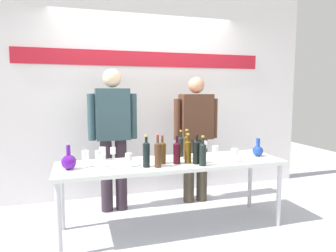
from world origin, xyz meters
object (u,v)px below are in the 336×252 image
presenter_left (113,131)px  wine_bottle_3 (158,154)px  decanter_blue_left (69,162)px  wine_bottle_1 (197,151)px  wine_glass_left_5 (103,159)px  wine_bottle_0 (177,152)px  wine_bottle_4 (203,153)px  wine_glass_right_0 (235,152)px  display_table (172,167)px  wine_bottle_8 (146,153)px  wine_glass_left_4 (85,155)px  wine_glass_left_2 (102,151)px  wine_glass_right_2 (215,150)px  wine_bottle_6 (188,151)px  decanter_blue_right (258,150)px  wine_glass_right_1 (204,145)px  wine_glass_left_1 (98,155)px  wine_bottle_5 (181,146)px  wine_bottle_2 (187,146)px  wine_glass_left_3 (129,157)px  wine_bottle_7 (162,152)px  presenter_right (196,132)px  wine_glass_left_0 (113,151)px

presenter_left → wine_bottle_3: bearing=-69.0°
wine_bottle_3 → decanter_blue_left: bearing=168.8°
wine_bottle_1 → wine_glass_left_5: (-0.93, 0.04, -0.03)m
wine_bottle_0 → wine_bottle_4: size_ratio=0.95×
wine_glass_right_0 → display_table: bearing=162.8°
wine_bottle_8 → wine_glass_left_4: 0.59m
wine_glass_left_2 → wine_glass_right_2: (1.18, -0.29, 0.00)m
wine_bottle_6 → wine_glass_left_4: 1.02m
wine_bottle_1 → wine_glass_left_2: bearing=153.7°
presenter_left → wine_glass_right_0: size_ratio=12.30×
decanter_blue_right → wine_bottle_1: wine_bottle_1 is taller
wine_glass_left_5 → wine_glass_right_1: bearing=16.8°
wine_bottle_0 → wine_glass_left_1: bearing=174.0°
wine_glass_left_4 → wine_glass_right_0: 1.52m
wine_bottle_5 → wine_glass_left_4: bearing=-169.8°
wine_bottle_8 → wine_bottle_6: bearing=4.8°
wine_bottle_2 → wine_bottle_8: 0.54m
wine_glass_left_2 → wine_glass_left_3: 0.43m
display_table → presenter_left: bearing=128.7°
decanter_blue_left → wine_glass_left_2: decanter_blue_left is taller
display_table → wine_bottle_0: bearing=-81.7°
presenter_left → wine_bottle_3: presenter_left is taller
wine_bottle_0 → wine_bottle_3: (-0.22, -0.08, 0.01)m
wine_bottle_8 → wine_glass_right_2: (0.80, 0.14, -0.04)m
wine_bottle_2 → wine_glass_right_1: (0.28, 0.17, -0.03)m
wine_bottle_7 → wine_glass_left_5: size_ratio=2.04×
wine_glass_left_4 → wine_bottle_5: bearing=10.2°
wine_glass_right_1 → wine_glass_right_2: (0.02, -0.24, -0.01)m
presenter_right → wine_glass_right_1: 0.45m
wine_bottle_4 → wine_glass_left_2: wine_bottle_4 is taller
decanter_blue_left → wine_bottle_2: size_ratio=0.72×
presenter_right → wine_glass_left_0: 1.19m
wine_bottle_5 → presenter_left: bearing=147.4°
wine_glass_left_1 → wine_glass_left_2: size_ratio=1.18×
wine_bottle_8 → wine_glass_left_2: 0.58m
wine_glass_left_4 → wine_bottle_6: bearing=-7.9°
wine_glass_left_5 → wine_bottle_3: bearing=-7.4°
decanter_blue_right → wine_glass_right_0: decanter_blue_right is taller
display_table → wine_glass_right_2: wine_glass_right_2 is taller
wine_bottle_4 → wine_bottle_6: bearing=125.2°
wine_glass_left_2 → wine_glass_left_5: (-0.03, -0.40, 0.01)m
display_table → wine_glass_left_0: wine_glass_left_0 is taller
presenter_left → wine_glass_left_4: size_ratio=10.50×
wine_glass_left_1 → wine_glass_left_2: bearing=78.7°
wine_glass_left_3 → wine_bottle_5: bearing=25.3°
wine_bottle_3 → wine_glass_left_4: wine_bottle_3 is taller
wine_glass_right_0 → wine_glass_left_4: bearing=171.5°
wine_glass_left_2 → wine_glass_right_1: (1.16, -0.05, 0.02)m
display_table → wine_bottle_3: (-0.21, -0.19, 0.19)m
wine_glass_left_0 → wine_glass_left_2: size_ratio=0.97×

